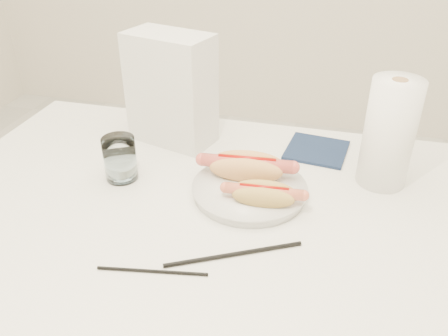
% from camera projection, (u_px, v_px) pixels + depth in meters
% --- Properties ---
extents(table, '(1.20, 0.80, 0.75)m').
position_uv_depth(table, '(209.00, 226.00, 0.98)').
color(table, white).
rests_on(table, ground).
extents(plate, '(0.30, 0.30, 0.02)m').
position_uv_depth(plate, '(249.00, 191.00, 0.97)').
color(plate, silver).
rests_on(plate, table).
extents(hotdog_left, '(0.20, 0.09, 0.05)m').
position_uv_depth(hotdog_left, '(247.00, 167.00, 0.99)').
color(hotdog_left, '#E4A15B').
rests_on(hotdog_left, plate).
extents(hotdog_right, '(0.15, 0.07, 0.04)m').
position_uv_depth(hotdog_right, '(264.00, 194.00, 0.91)').
color(hotdog_right, tan).
rests_on(hotdog_right, plate).
extents(water_glass, '(0.07, 0.07, 0.10)m').
position_uv_depth(water_glass, '(120.00, 159.00, 1.01)').
color(water_glass, silver).
rests_on(water_glass, table).
extents(chopstick_near, '(0.19, 0.04, 0.01)m').
position_uv_depth(chopstick_near, '(152.00, 271.00, 0.78)').
color(chopstick_near, black).
rests_on(chopstick_near, table).
extents(chopstick_far, '(0.22, 0.12, 0.01)m').
position_uv_depth(chopstick_far, '(234.00, 254.00, 0.81)').
color(chopstick_far, black).
rests_on(chopstick_far, table).
extents(napkin_box, '(0.23, 0.16, 0.27)m').
position_uv_depth(napkin_box, '(171.00, 89.00, 1.12)').
color(napkin_box, silver).
rests_on(napkin_box, table).
extents(navy_napkin, '(0.16, 0.16, 0.01)m').
position_uv_depth(navy_napkin, '(317.00, 150.00, 1.14)').
color(navy_napkin, '#13203D').
rests_on(navy_napkin, table).
extents(paper_towel_roll, '(0.13, 0.13, 0.23)m').
position_uv_depth(paper_towel_roll, '(389.00, 134.00, 0.96)').
color(paper_towel_roll, white).
rests_on(paper_towel_roll, table).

